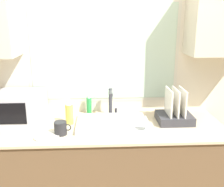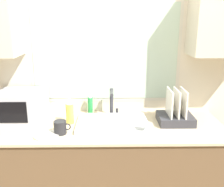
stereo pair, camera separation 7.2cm
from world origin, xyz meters
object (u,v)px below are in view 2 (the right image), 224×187
Objects in this scene: microwave at (21,106)px; wine_glass at (145,121)px; spray_bottle at (70,111)px; mug_near_sink at (60,127)px; dish_rack at (175,115)px; soap_bottle at (90,105)px; faucet at (112,100)px.

wine_glass is at bearing -17.15° from microwave.
spray_bottle is at bearing 159.42° from wine_glass.
mug_near_sink is at bearing -37.80° from microwave.
microwave reaches higher than mug_near_sink.
wine_glass is at bearing -142.72° from dish_rack.
soap_bottle is at bearing 56.50° from spray_bottle.
faucet is 0.22m from soap_bottle.
wine_glass is (0.44, -0.46, 0.03)m from soap_bottle.
faucet reaches higher than spray_bottle.
spray_bottle is at bearing -154.12° from faucet.
faucet reaches higher than mug_near_sink.
dish_rack is (1.32, -0.10, -0.05)m from microwave.
dish_rack is 1.62× the size of soap_bottle.
faucet reaches higher than soap_bottle.
dish_rack is at bearing -18.11° from soap_bottle.
soap_bottle is 1.19× the size of wine_glass.
spray_bottle is 1.54× the size of wine_glass.
microwave is 1.08m from wine_glass.
soap_bottle is (0.16, 0.24, -0.03)m from spray_bottle.
faucet is 0.47m from wine_glass.
microwave is 0.50m from mug_near_sink.
dish_rack is 1.93× the size of wine_glass.
microwave is 1.33m from dish_rack.
dish_rack is 2.22× the size of mug_near_sink.
faucet is 0.56m from dish_rack.
spray_bottle is (-0.36, -0.17, -0.04)m from faucet.
dish_rack is 0.77m from soap_bottle.
spray_bottle is 0.22m from mug_near_sink.
mug_near_sink is at bearing -114.35° from soap_bottle.
dish_rack reaches higher than spray_bottle.
mug_near_sink is (0.39, -0.30, -0.07)m from microwave.
mug_near_sink is (-0.40, -0.38, -0.10)m from faucet.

